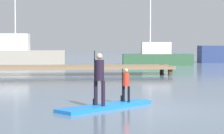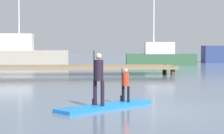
% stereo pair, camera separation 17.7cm
% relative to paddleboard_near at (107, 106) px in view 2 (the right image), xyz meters
% --- Properties ---
extents(ground_plane, '(240.00, 240.00, 0.00)m').
position_rel_paddleboard_near_xyz_m(ground_plane, '(1.22, -0.57, -0.05)').
color(ground_plane, slate).
extents(paddleboard_near, '(3.07, 2.71, 0.10)m').
position_rel_paddleboard_near_xyz_m(paddleboard_near, '(0.00, 0.00, 0.00)').
color(paddleboard_near, blue).
rests_on(paddleboard_near, ground).
extents(paddler_adult, '(0.38, 0.41, 1.61)m').
position_rel_paddleboard_near_xyz_m(paddler_adult, '(-0.25, -0.20, 0.93)').
color(paddler_adult, black).
rests_on(paddler_adult, paddleboard_near).
extents(paddler_child_solo, '(0.29, 0.32, 1.04)m').
position_rel_paddleboard_near_xyz_m(paddler_child_solo, '(0.63, 0.54, 0.63)').
color(paddler_child_solo, black).
rests_on(paddler_child_solo, paddleboard_near).
extents(fishing_boat_green_midground, '(10.01, 3.08, 9.20)m').
position_rel_paddleboard_near_xyz_m(fishing_boat_green_midground, '(-6.78, 30.44, 1.05)').
color(fishing_boat_green_midground, '#9E9384').
rests_on(fishing_boat_green_midground, ground).
extents(motor_boat_small_navy, '(6.45, 2.20, 6.12)m').
position_rel_paddleboard_near_xyz_m(motor_boat_small_navy, '(6.82, 26.26, 0.75)').
color(motor_boat_small_navy, '#2D5638').
rests_on(motor_boat_small_navy, ground).
extents(floating_dock, '(11.65, 3.01, 0.55)m').
position_rel_paddleboard_near_xyz_m(floating_dock, '(-0.50, 14.51, 0.41)').
color(floating_dock, '#846B4C').
rests_on(floating_dock, ground).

